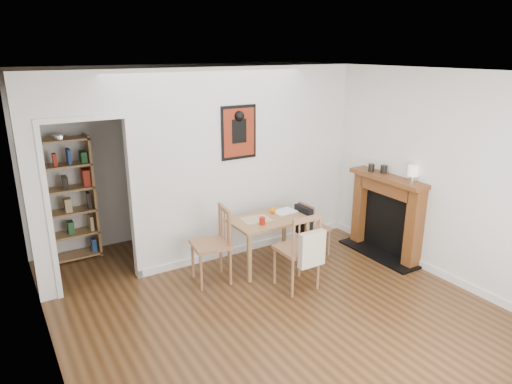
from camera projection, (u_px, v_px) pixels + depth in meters
ground at (266, 302)px, 5.30m from camera, size 5.20×5.20×0.00m
room_shell at (219, 168)px, 6.06m from camera, size 5.20×5.20×5.20m
dining_table at (268, 224)px, 6.02m from camera, size 1.00×0.64×0.68m
chair_left at (211, 246)px, 5.64m from camera, size 0.55×0.55×0.97m
chair_right at (313, 228)px, 6.41m from camera, size 0.46×0.41×0.79m
chair_front at (297, 250)px, 5.50m from camera, size 0.49×0.56×0.98m
bookshelf at (67, 201)px, 6.17m from camera, size 0.72×0.29×1.72m
fireplace at (387, 213)px, 6.39m from camera, size 0.45×1.25×1.16m
red_glass at (262, 221)px, 5.78m from camera, size 0.08×0.08×0.10m
orange_fruit at (273, 210)px, 6.18m from camera, size 0.09×0.09×0.09m
placemat at (256, 219)px, 5.96m from camera, size 0.40×0.32×0.00m
notebook at (284, 211)px, 6.23m from camera, size 0.32×0.25×0.02m
mantel_lamp at (413, 172)px, 5.90m from camera, size 0.14×0.14×0.21m
ceramic_jar_a at (384, 169)px, 6.33m from camera, size 0.09×0.09×0.11m
ceramic_jar_b at (371, 168)px, 6.42m from camera, size 0.09×0.09×0.11m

